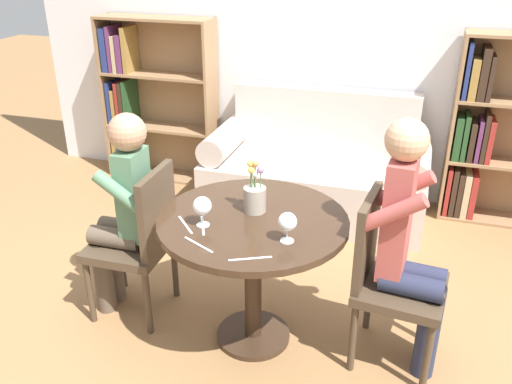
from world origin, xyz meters
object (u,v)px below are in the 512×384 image
Objects in this scene: person_right at (410,246)px; flower_vase at (255,196)px; wine_glass_left at (202,207)px; chair_right at (387,274)px; chair_left at (140,237)px; wine_glass_right at (287,223)px; person_left at (123,212)px; couch at (316,173)px; bookshelf_left at (148,100)px; bookshelf_right at (501,135)px.

person_right is 0.78m from flower_vase.
person_right reaches higher than wine_glass_left.
chair_left is at bearing 97.50° from chair_right.
flower_vase is at bearing 133.55° from wine_glass_right.
flower_vase is (-0.68, -0.01, 0.33)m from chair_right.
chair_left is 0.61m from wine_glass_left.
flower_vase is (-0.77, 0.01, 0.15)m from person_right.
person_left is 8.35× the size of wine_glass_right.
bookshelf_left is (-1.58, 0.27, 0.39)m from couch.
chair_left is at bearing -63.84° from bookshelf_left.
flower_vase reaches higher than wine_glass_left.
person_right is (-0.56, -1.83, 0.01)m from bookshelf_right.
couch reaches higher than chair_left.
wine_glass_left is at bearing 107.99° from person_right.
wine_glass_left is (-1.52, -2.04, 0.17)m from bookshelf_right.
bookshelf_right is 9.75× the size of wine_glass_right.
bookshelf_right is at bearing 11.69° from couch.
bookshelf_right reaches higher than couch.
couch is 6.15× the size of flower_vase.
person_right is 4.73× the size of flower_vase.
couch is 1.70m from chair_right.
wine_glass_right is at bearing -3.39° from wine_glass_left.
bookshelf_right is at bearing -11.08° from person_right.
wine_glass_right is at bearing -49.00° from bookshelf_left.
chair_left reaches higher than wine_glass_left.
person_right is at bearing 23.39° from wine_glass_right.
bookshelf_left and bookshelf_right have the same top height.
couch is at bearing 89.43° from flower_vase.
person_right is (0.76, -1.56, 0.37)m from couch.
couch is 1.65m from bookshelf_left.
wine_glass_right is at bearing -117.92° from bookshelf_right.
couch is 1.39m from bookshelf_right.
bookshelf_right reaches higher than chair_left.
chair_right is (0.67, -1.55, 0.18)m from couch.
person_left reaches higher than flower_vase.
chair_left is 0.75× the size of person_left.
bookshelf_right reaches higher than person_right.
chair_right is 3.28× the size of flower_vase.
person_left is (-2.07, -1.86, -0.03)m from bookshelf_right.
bookshelf_right is (1.31, 0.27, 0.36)m from couch.
person_left is (-0.76, -1.59, 0.33)m from couch.
person_right is at bearing -93.93° from chair_right.
person_left is at bearing -177.07° from flower_vase.
person_right is 8.66× the size of wine_glass_left.
person_right is at bearing 89.94° from person_left.
wine_glass_right is 0.34m from flower_vase.
flower_vase is at bearing -126.03° from bookshelf_right.
bookshelf_right is 1.08× the size of person_right.
bookshelf_left reaches higher than wine_glass_right.
flower_vase reaches higher than wine_glass_right.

